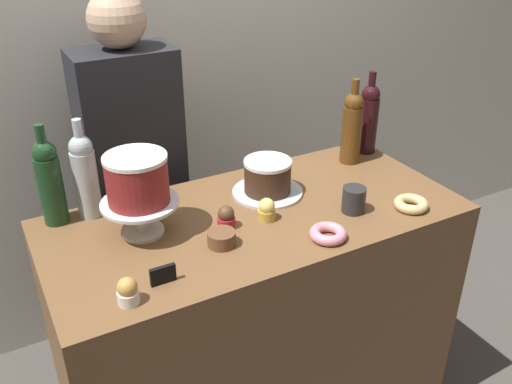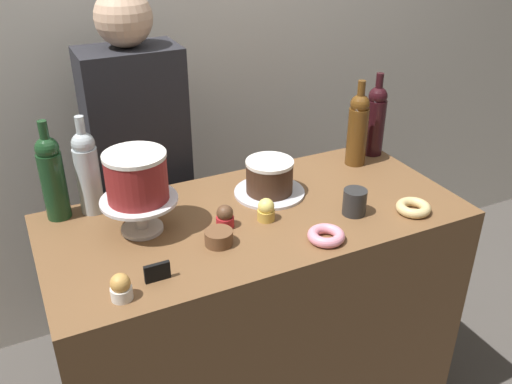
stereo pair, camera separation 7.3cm
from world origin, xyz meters
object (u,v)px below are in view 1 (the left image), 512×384
(cupcake_lemon, at_px, (267,210))
(barista_figure, at_px, (137,192))
(cupcake_chocolate, at_px, (226,217))
(coffee_cup_ceramic, at_px, (354,200))
(wine_bottle_clear, at_px, (85,174))
(donut_pink, at_px, (328,234))
(donut_glazed, at_px, (411,204))
(chocolate_round_cake, at_px, (268,176))
(wine_bottle_amber, at_px, (352,126))
(cookie_stack, at_px, (222,238))
(cake_stand_pedestal, at_px, (141,211))
(price_sign_chalkboard, at_px, (163,275))
(wine_bottle_dark_red, at_px, (368,117))
(cupcake_caramel, at_px, (128,291))
(wine_bottle_green, at_px, (50,181))
(white_layer_cake, at_px, (137,179))

(cupcake_lemon, distance_m, barista_figure, 0.66)
(cupcake_chocolate, xyz_separation_m, coffee_cup_ceramic, (0.40, -0.11, 0.01))
(wine_bottle_clear, bearing_deg, donut_pink, -39.21)
(cupcake_lemon, bearing_deg, donut_glazed, -20.12)
(chocolate_round_cake, xyz_separation_m, cupcake_lemon, (-0.09, -0.15, -0.03))
(wine_bottle_amber, bearing_deg, cookie_stack, -157.11)
(wine_bottle_amber, bearing_deg, cake_stand_pedestal, -172.41)
(wine_bottle_amber, height_order, price_sign_chalkboard, wine_bottle_amber)
(chocolate_round_cake, distance_m, cupcake_chocolate, 0.26)
(price_sign_chalkboard, bearing_deg, wine_bottle_dark_red, 22.79)
(cake_stand_pedestal, xyz_separation_m, cupcake_caramel, (-0.13, -0.30, -0.04))
(cookie_stack, bearing_deg, wine_bottle_amber, 22.89)
(chocolate_round_cake, bearing_deg, barista_figure, 127.02)
(cupcake_chocolate, relative_size, donut_pink, 0.66)
(donut_pink, bearing_deg, wine_bottle_amber, 46.57)
(wine_bottle_dark_red, bearing_deg, cookie_stack, -157.24)
(donut_pink, relative_size, coffee_cup_ceramic, 1.32)
(price_sign_chalkboard, xyz_separation_m, barista_figure, (0.15, 0.75, -0.15))
(chocolate_round_cake, xyz_separation_m, wine_bottle_green, (-0.67, 0.16, 0.08))
(chocolate_round_cake, xyz_separation_m, coffee_cup_ceramic, (0.18, -0.24, -0.02))
(cake_stand_pedestal, height_order, price_sign_chalkboard, cake_stand_pedestal)
(price_sign_chalkboard, bearing_deg, wine_bottle_clear, 100.16)
(wine_bottle_amber, xyz_separation_m, cupcake_lemon, (-0.49, -0.22, -0.11))
(cake_stand_pedestal, bearing_deg, cupcake_chocolate, -20.91)
(donut_pink, xyz_separation_m, barista_figure, (-0.35, 0.78, -0.14))
(cupcake_chocolate, xyz_separation_m, barista_figure, (-0.12, 0.58, -0.16))
(white_layer_cake, bearing_deg, chocolate_round_cake, 5.03)
(cake_stand_pedestal, height_order, donut_glazed, cake_stand_pedestal)
(wine_bottle_clear, xyz_separation_m, barista_figure, (0.23, 0.30, -0.26))
(price_sign_chalkboard, bearing_deg, donut_glazed, -0.84)
(coffee_cup_ceramic, bearing_deg, wine_bottle_amber, 54.77)
(chocolate_round_cake, distance_m, cookie_stack, 0.35)
(cupcake_caramel, bearing_deg, cake_stand_pedestal, 65.53)
(cake_stand_pedestal, relative_size, wine_bottle_dark_red, 0.71)
(wine_bottle_clear, distance_m, donut_pink, 0.77)
(cupcake_caramel, relative_size, coffee_cup_ceramic, 0.87)
(cupcake_chocolate, xyz_separation_m, price_sign_chalkboard, (-0.27, -0.17, -0.01))
(donut_glazed, distance_m, cookie_stack, 0.65)
(wine_bottle_clear, bearing_deg, cake_stand_pedestal, -59.26)
(barista_figure, bearing_deg, chocolate_round_cake, -52.98)
(coffee_cup_ceramic, bearing_deg, cake_stand_pedestal, 162.81)
(chocolate_round_cake, relative_size, cupcake_chocolate, 2.19)
(white_layer_cake, bearing_deg, price_sign_chalkboard, -96.64)
(wine_bottle_green, xyz_separation_m, donut_glazed, (1.04, -0.47, -0.13))
(white_layer_cake, bearing_deg, cupcake_caramel, -114.47)
(wine_bottle_dark_red, relative_size, coffee_cup_ceramic, 3.83)
(barista_figure, bearing_deg, white_layer_cake, -104.13)
(wine_bottle_dark_red, bearing_deg, wine_bottle_amber, -157.95)
(wine_bottle_green, xyz_separation_m, donut_pink, (0.69, -0.49, -0.13))
(wine_bottle_clear, bearing_deg, wine_bottle_dark_red, -1.30)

